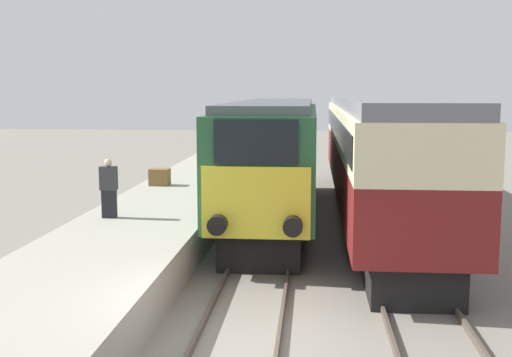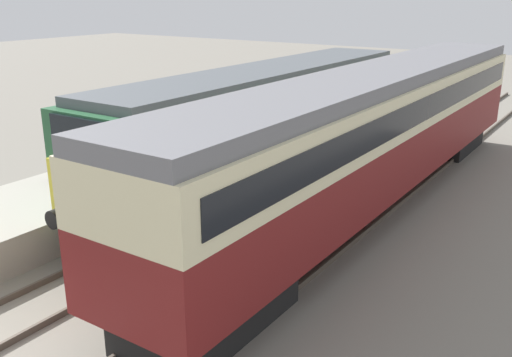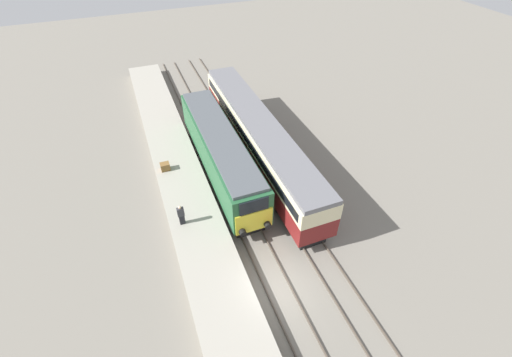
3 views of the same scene
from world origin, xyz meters
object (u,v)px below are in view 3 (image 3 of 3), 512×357
object	(u,v)px
locomotive	(220,152)
person_on_platform	(181,215)
passenger_carriage	(259,136)
luggage_crate	(165,167)

from	to	relation	value
locomotive	person_on_platform	xyz separation A→B (m)	(-4.17, -4.92, -0.50)
passenger_carriage	person_on_platform	distance (m)	9.39
luggage_crate	passenger_carriage	bearing A→B (deg)	-3.50
person_on_platform	luggage_crate	size ratio (longest dim) A/B	2.28
passenger_carriage	luggage_crate	xyz separation A→B (m)	(-7.63, 0.47, -1.25)
passenger_carriage	person_on_platform	world-z (taller)	passenger_carriage
luggage_crate	person_on_platform	bearing A→B (deg)	-89.37
locomotive	luggage_crate	distance (m)	4.47
locomotive	passenger_carriage	world-z (taller)	passenger_carriage
locomotive	passenger_carriage	size ratio (longest dim) A/B	0.74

